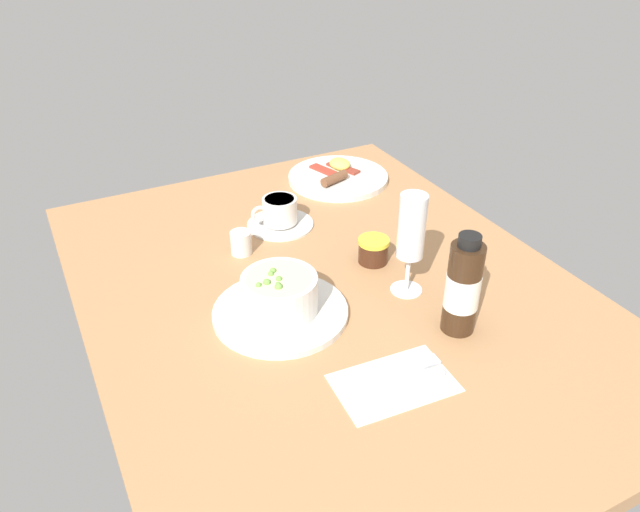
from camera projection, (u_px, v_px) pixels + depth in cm
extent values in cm
cube|color=#B27F51|center=(330.00, 294.00, 112.07)|extent=(110.00, 84.00, 3.00)
cylinder|color=silver|center=(280.00, 312.00, 104.12)|extent=(22.82, 22.82, 1.20)
cylinder|color=silver|center=(280.00, 294.00, 102.09)|extent=(12.69, 12.69, 6.43)
cylinder|color=beige|center=(279.00, 282.00, 100.80)|extent=(10.91, 10.91, 1.60)
sphere|color=#73A849|center=(273.00, 271.00, 101.91)|extent=(1.11, 1.11, 1.11)
sphere|color=#73A849|center=(259.00, 285.00, 98.43)|extent=(0.96, 0.96, 0.96)
sphere|color=#73A849|center=(279.00, 279.00, 99.90)|extent=(1.04, 1.04, 1.04)
sphere|color=#73A849|center=(279.00, 287.00, 98.02)|extent=(1.30, 1.30, 1.30)
sphere|color=#73A849|center=(267.00, 282.00, 99.06)|extent=(1.26, 1.26, 1.26)
sphere|color=#73A849|center=(271.00, 274.00, 101.11)|extent=(1.00, 1.00, 1.00)
sphere|color=#73A849|center=(278.00, 284.00, 98.59)|extent=(0.89, 0.89, 0.89)
cube|color=silver|center=(394.00, 383.00, 90.57)|extent=(12.12, 18.08, 0.30)
cube|color=silver|center=(384.00, 378.00, 90.88)|extent=(2.08, 14.05, 0.50)
cube|color=silver|center=(427.00, 361.00, 93.88)|extent=(2.42, 3.73, 0.40)
cube|color=silver|center=(394.00, 390.00, 88.77)|extent=(1.82, 13.04, 0.50)
ellipsoid|color=silver|center=(434.00, 374.00, 91.44)|extent=(2.40, 4.00, 0.60)
cylinder|color=silver|center=(280.00, 223.00, 130.36)|extent=(13.96, 13.96, 0.90)
cylinder|color=silver|center=(280.00, 210.00, 128.69)|extent=(7.22, 7.22, 5.37)
cylinder|color=#34220E|center=(279.00, 201.00, 127.52)|extent=(6.14, 6.14, 1.00)
torus|color=silver|center=(259.00, 214.00, 126.77)|extent=(0.80, 3.60, 3.60)
cylinder|color=silver|center=(241.00, 243.00, 120.03)|extent=(4.13, 4.13, 4.64)
cone|color=silver|center=(248.00, 231.00, 120.25)|extent=(2.08, 2.45, 2.24)
cylinder|color=white|center=(406.00, 289.00, 110.55)|extent=(5.70, 5.70, 0.40)
cylinder|color=white|center=(408.00, 272.00, 108.62)|extent=(0.80, 0.80, 6.87)
cylinder|color=white|center=(412.00, 226.00, 103.70)|extent=(4.71, 4.71, 11.56)
cylinder|color=#F7EEBA|center=(411.00, 235.00, 104.63)|extent=(3.87, 3.87, 6.94)
cylinder|color=#402214|center=(373.00, 252.00, 117.58)|extent=(5.65, 5.65, 4.10)
cylinder|color=yellow|center=(374.00, 241.00, 116.27)|extent=(5.93, 5.93, 0.80)
cylinder|color=#382314|center=(463.00, 289.00, 97.39)|extent=(5.44, 5.44, 15.69)
cylinder|color=white|center=(462.00, 290.00, 97.56)|extent=(5.55, 5.55, 5.96)
cylinder|color=black|center=(470.00, 241.00, 92.71)|extent=(3.54, 3.54, 1.87)
cylinder|color=silver|center=(338.00, 178.00, 148.88)|extent=(23.90, 23.90, 1.40)
cube|color=brown|center=(343.00, 168.00, 151.23)|extent=(9.26, 5.47, 0.60)
cube|color=#B13828|center=(326.00, 171.00, 149.82)|extent=(9.30, 5.05, 0.60)
cylinder|color=brown|center=(334.00, 179.00, 144.02)|extent=(4.25, 7.34, 2.20)
ellipsoid|color=#F2D859|center=(340.00, 164.00, 151.60)|extent=(6.00, 4.80, 2.40)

